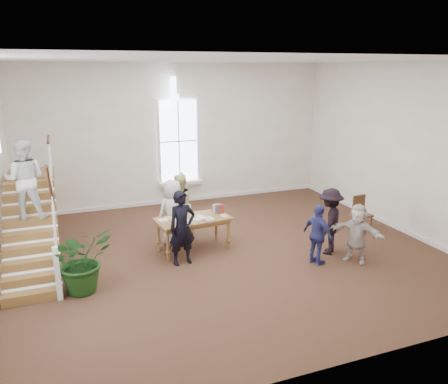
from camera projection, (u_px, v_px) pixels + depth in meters
name	position (u px, v px, depth m)	size (l,w,h in m)	color
ground	(228.00, 252.00, 10.63)	(10.00, 10.00, 0.00)	#44251A
room_shell	(181.00, 191.00, 14.47)	(10.49, 10.00, 10.00)	beige
staircase	(28.00, 199.00, 9.39)	(1.10, 4.10, 2.92)	brown
library_table	(193.00, 222.00, 10.57)	(1.85, 1.06, 0.89)	brown
police_officer	(182.00, 228.00, 9.81)	(0.63, 0.41, 1.72)	black
elderly_woman	(173.00, 212.00, 10.98)	(0.81, 0.53, 1.67)	silver
person_yellow	(179.00, 205.00, 11.53)	(0.81, 0.63, 1.67)	beige
woman_cluster_a	(318.00, 235.00, 9.83)	(0.83, 0.35, 1.41)	navy
woman_cluster_b	(330.00, 221.00, 10.41)	(1.04, 0.60, 1.61)	black
woman_cluster_c	(357.00, 233.00, 9.96)	(1.29, 0.41, 1.39)	beige
floor_plant	(82.00, 260.00, 8.65)	(1.21, 1.04, 1.34)	#163912
side_chair	(361.00, 211.00, 12.00)	(0.45, 0.45, 0.97)	#3D2410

